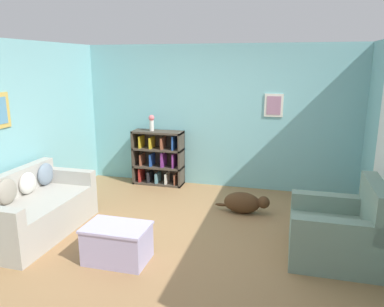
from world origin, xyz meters
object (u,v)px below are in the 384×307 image
(couch, at_px, (32,210))
(coffee_table, at_px, (117,242))
(dog, at_px, (244,203))
(vase, at_px, (152,122))
(recliner_chair, at_px, (340,232))
(bookshelf, at_px, (159,158))

(couch, height_order, coffee_table, couch)
(dog, height_order, vase, vase)
(recliner_chair, xyz_separation_m, coffee_table, (-2.52, -0.74, -0.10))
(dog, distance_m, vase, 2.38)
(bookshelf, bearing_deg, dog, -30.54)
(dog, relative_size, vase, 2.85)
(coffee_table, bearing_deg, dog, 55.21)
(couch, distance_m, coffee_table, 1.49)
(recliner_chair, height_order, vase, vase)
(coffee_table, distance_m, dog, 2.21)
(bookshelf, xyz_separation_m, coffee_table, (0.51, -2.86, -0.26))
(vase, bearing_deg, bookshelf, 10.77)
(couch, xyz_separation_m, recliner_chair, (3.96, 0.36, 0.00))
(vase, bearing_deg, couch, -108.37)
(bookshelf, height_order, dog, bookshelf)
(bookshelf, relative_size, recliner_chair, 1.02)
(bookshelf, height_order, recliner_chair, bookshelf)
(bookshelf, distance_m, vase, 0.71)
(couch, bearing_deg, bookshelf, 69.39)
(recliner_chair, bearing_deg, bookshelf, 144.99)
(couch, relative_size, dog, 2.03)
(recliner_chair, relative_size, vase, 3.38)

